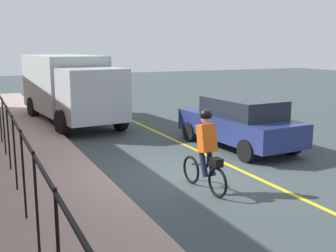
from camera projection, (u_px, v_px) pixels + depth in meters
ground_plane at (181, 176)px, 10.28m from camera, size 80.00×80.00×0.00m
lane_line_centre at (235, 168)px, 10.95m from camera, size 36.00×0.12×0.01m
sidewalk at (38, 193)px, 8.86m from camera, size 40.00×3.20×0.15m
iron_fence at (10, 129)px, 9.36m from camera, size 18.08×0.04×1.60m
cyclist_lead at (206, 151)px, 9.03m from camera, size 1.71×0.38×1.83m
patrol_sedan at (239, 122)px, 13.00m from camera, size 4.50×2.14×1.58m
box_truck_background at (70, 86)px, 17.13m from camera, size 6.91×3.08×2.78m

